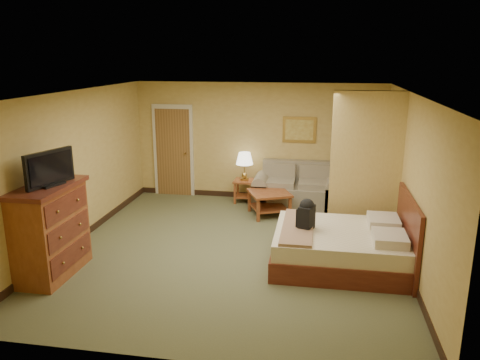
% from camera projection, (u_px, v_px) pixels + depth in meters
% --- Properties ---
extents(floor, '(6.00, 6.00, 0.00)m').
position_uv_depth(floor, '(233.00, 250.00, 7.86)').
color(floor, brown).
rests_on(floor, ground).
extents(ceiling, '(6.00, 6.00, 0.00)m').
position_uv_depth(ceiling, '(233.00, 93.00, 7.19)').
color(ceiling, white).
rests_on(ceiling, back_wall).
extents(back_wall, '(5.50, 0.02, 2.60)m').
position_uv_depth(back_wall, '(258.00, 142.00, 10.38)').
color(back_wall, tan).
rests_on(back_wall, floor).
extents(left_wall, '(0.02, 6.00, 2.60)m').
position_uv_depth(left_wall, '(75.00, 168.00, 7.97)').
color(left_wall, tan).
rests_on(left_wall, floor).
extents(right_wall, '(0.02, 6.00, 2.60)m').
position_uv_depth(right_wall, '(412.00, 183.00, 7.07)').
color(right_wall, tan).
rests_on(right_wall, floor).
extents(partition, '(1.20, 0.15, 2.60)m').
position_uv_depth(partition, '(366.00, 167.00, 8.05)').
color(partition, tan).
rests_on(partition, floor).
extents(door, '(0.94, 0.16, 2.10)m').
position_uv_depth(door, '(173.00, 151.00, 10.73)').
color(door, beige).
rests_on(door, floor).
extents(baseboard, '(5.50, 0.02, 0.12)m').
position_uv_depth(baseboard, '(257.00, 195.00, 10.69)').
color(baseboard, black).
rests_on(baseboard, floor).
extents(loveseat, '(1.86, 0.87, 0.94)m').
position_uv_depth(loveseat, '(296.00, 192.00, 10.08)').
color(loveseat, gray).
rests_on(loveseat, floor).
extents(side_table, '(0.46, 0.46, 0.50)m').
position_uv_depth(side_table, '(244.00, 188.00, 10.34)').
color(side_table, brown).
rests_on(side_table, floor).
extents(table_lamp, '(0.37, 0.37, 0.62)m').
position_uv_depth(table_lamp, '(245.00, 159.00, 10.17)').
color(table_lamp, '#A6843D').
rests_on(table_lamp, side_table).
extents(coffee_table, '(1.01, 1.01, 0.49)m').
position_uv_depth(coffee_table, '(269.00, 198.00, 9.48)').
color(coffee_table, brown).
rests_on(coffee_table, floor).
extents(wall_picture, '(0.72, 0.04, 0.56)m').
position_uv_depth(wall_picture, '(299.00, 130.00, 10.13)').
color(wall_picture, '#B78E3F').
rests_on(wall_picture, back_wall).
extents(dresser, '(0.68, 1.29, 1.38)m').
position_uv_depth(dresser, '(50.00, 230.00, 6.82)').
color(dresser, brown).
rests_on(dresser, floor).
extents(tv, '(0.30, 0.80, 0.50)m').
position_uv_depth(tv, '(50.00, 169.00, 6.56)').
color(tv, black).
rests_on(tv, dresser).
extents(bed, '(2.09, 1.77, 1.15)m').
position_uv_depth(bed, '(346.00, 246.00, 7.21)').
color(bed, '#521D13').
rests_on(bed, floor).
extents(backpack, '(0.27, 0.33, 0.49)m').
position_uv_depth(backpack, '(307.00, 213.00, 7.15)').
color(backpack, black).
rests_on(backpack, bed).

